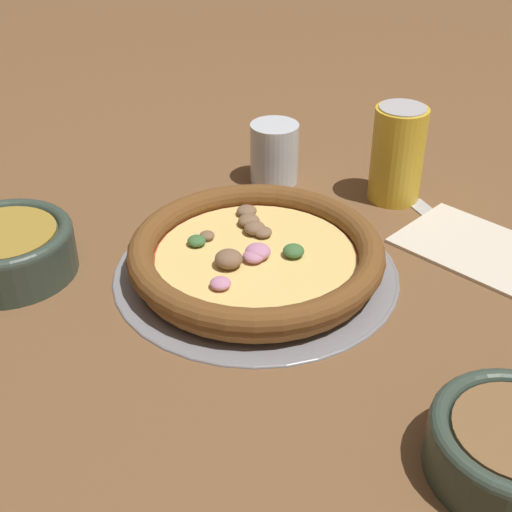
{
  "coord_description": "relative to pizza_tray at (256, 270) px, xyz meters",
  "views": [
    {
      "loc": [
        -0.6,
        0.24,
        0.44
      ],
      "look_at": [
        0.0,
        0.0,
        0.02
      ],
      "focal_mm": 50.0,
      "sensor_mm": 36.0,
      "label": 1
    }
  ],
  "objects": [
    {
      "name": "ground_plane",
      "position": [
        0.0,
        0.0,
        -0.0
      ],
      "size": [
        3.0,
        3.0,
        0.0
      ],
      "primitive_type": "plane",
      "color": "brown"
    },
    {
      "name": "pizza_tray",
      "position": [
        0.0,
        0.0,
        0.0
      ],
      "size": [
        0.31,
        0.31,
        0.01
      ],
      "color": "gray",
      "rests_on": "ground_plane"
    },
    {
      "name": "pizza",
      "position": [
        0.0,
        0.0,
        0.02
      ],
      "size": [
        0.28,
        0.28,
        0.04
      ],
      "color": "#BC7F42",
      "rests_on": "pizza_tray"
    },
    {
      "name": "bowl_near",
      "position": [
        0.1,
        0.25,
        0.03
      ],
      "size": [
        0.14,
        0.14,
        0.06
      ],
      "color": "#334238",
      "rests_on": "ground_plane"
    },
    {
      "name": "drinking_cup",
      "position": [
        0.2,
        -0.1,
        0.04
      ],
      "size": [
        0.06,
        0.06,
        0.08
      ],
      "color": "silver",
      "rests_on": "ground_plane"
    },
    {
      "name": "napkin",
      "position": [
        -0.05,
        -0.25,
        0.0
      ],
      "size": [
        0.2,
        0.18,
        0.01
      ],
      "rotation": [
        0.0,
        0.0,
        0.42
      ],
      "color": "beige",
      "rests_on": "ground_plane"
    },
    {
      "name": "fork",
      "position": [
        0.01,
        -0.25,
        -0.0
      ],
      "size": [
        0.16,
        0.02,
        0.0
      ],
      "rotation": [
        0.0,
        0.0,
        6.29
      ],
      "color": "#B7B7BC",
      "rests_on": "ground_plane"
    },
    {
      "name": "beverage_can",
      "position": [
        0.09,
        -0.23,
        0.06
      ],
      "size": [
        0.07,
        0.07,
        0.12
      ],
      "color": "gold",
      "rests_on": "ground_plane"
    }
  ]
}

